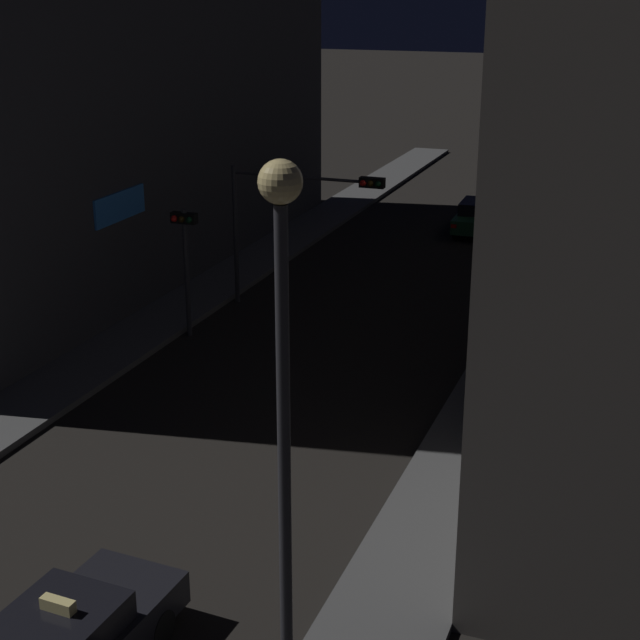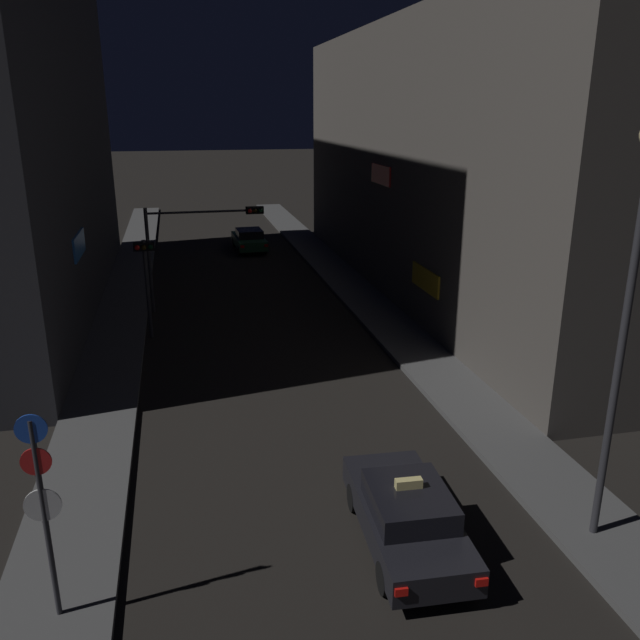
% 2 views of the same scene
% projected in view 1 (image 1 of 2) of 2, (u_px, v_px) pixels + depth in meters
% --- Properties ---
extents(sidewalk_left, '(2.22, 61.99, 0.18)m').
position_uv_depth(sidewalk_left, '(221.00, 284.00, 34.70)').
color(sidewalk_left, '#4C4C4C').
rests_on(sidewalk_left, ground_plane).
extents(sidewalk_right, '(2.22, 61.99, 0.18)m').
position_uv_depth(sidewalk_right, '(533.00, 320.00, 30.99)').
color(sidewalk_right, '#4C4C4C').
rests_on(sidewalk_right, ground_plane).
extents(far_car, '(1.95, 4.51, 1.42)m').
position_uv_depth(far_car, '(480.00, 216.00, 41.92)').
color(far_car, '#1E512D').
rests_on(far_car, ground_plane).
extents(traffic_light_overhead, '(5.26, 0.42, 4.74)m').
position_uv_depth(traffic_light_overhead, '(295.00, 207.00, 31.11)').
color(traffic_light_overhead, '#2D2D33').
rests_on(traffic_light_overhead, ground_plane).
extents(traffic_light_left_kerb, '(0.80, 0.42, 4.00)m').
position_uv_depth(traffic_light_left_kerb, '(185.00, 247.00, 28.94)').
color(traffic_light_left_kerb, '#2D2D33').
rests_on(traffic_light_left_kerb, ground_plane).
extents(street_lamp_near_block, '(0.50, 0.50, 8.48)m').
position_uv_depth(street_lamp_near_block, '(283.00, 404.00, 11.21)').
color(street_lamp_near_block, '#2D2D33').
rests_on(street_lamp_near_block, sidewalk_right).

